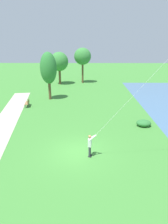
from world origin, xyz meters
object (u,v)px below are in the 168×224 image
tree_treeline_center (59,62)px  lakeside_shrub (144,123)px  park_bench_near_walkway (27,103)px  tree_treeline_left (48,68)px  person_kite_flyer (90,144)px  tree_horizon_far (83,57)px

tree_treeline_center → lakeside_shrub: size_ratio=4.13×
lakeside_shrub → park_bench_near_walkway: bearing=155.2°
tree_treeline_left → tree_treeline_center: bearing=88.7°
park_bench_near_walkway → person_kite_flyer: bearing=-56.3°
person_kite_flyer → park_bench_near_walkway: bearing=123.7°
tree_treeline_left → lakeside_shrub: 15.05m
tree_horizon_far → tree_treeline_center: 4.59m
tree_horizon_far → lakeside_shrub: size_ratio=4.59×
park_bench_near_walkway → tree_horizon_far: 16.95m
park_bench_near_walkway → tree_treeline_left: tree_treeline_left is taller
person_kite_flyer → tree_treeline_center: tree_treeline_center is taller
tree_treeline_left → tree_treeline_center: size_ratio=1.11×
park_bench_near_walkway → tree_treeline_left: 5.63m
person_kite_flyer → tree_horizon_far: tree_horizon_far is taller
tree_treeline_center → lakeside_shrub: tree_treeline_center is taller
person_kite_flyer → tree_treeline_center: 25.96m
tree_horizon_far → tree_treeline_left: size_ratio=1.01×
tree_horizon_far → tree_treeline_left: bearing=-111.6°
person_kite_flyer → park_bench_near_walkway: size_ratio=1.18×
park_bench_near_walkway → tree_treeline_left: size_ratio=0.23×
tree_treeline_left → person_kite_flyer: bearing=-70.0°
park_bench_near_walkway → tree_treeline_center: (2.60, 13.50, 3.70)m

